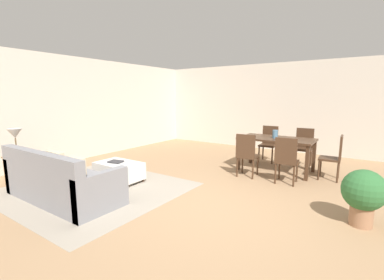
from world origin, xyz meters
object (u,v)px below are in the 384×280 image
dining_chair_near_right (286,158)px  ottoman_table (119,171)px  dining_chair_far_left (269,141)px  dining_table (276,142)px  dining_chair_near_left (247,153)px  side_table (18,162)px  table_lamp (15,135)px  book_on_ottoman (116,162)px  potted_plant (364,193)px  dining_chair_head_east (335,155)px  dining_chair_far_right (304,145)px  vase_centerpiece (275,134)px  couch (60,182)px

dining_chair_near_right → ottoman_table: bearing=-148.3°
dining_chair_far_left → ottoman_table: bearing=-119.4°
dining_table → dining_chair_near_left: size_ratio=1.74×
dining_chair_near_right → side_table: bearing=-145.3°
ottoman_table → table_lamp: 2.02m
book_on_ottoman → potted_plant: 4.16m
dining_chair_near_right → dining_table: bearing=118.6°
ottoman_table → dining_chair_head_east: bearing=35.7°
dining_chair_near_left → dining_chair_far_left: bearing=92.5°
potted_plant → table_lamp: bearing=-162.1°
dining_chair_far_right → book_on_ottoman: 4.40m
ottoman_table → dining_chair_head_east: (3.52, 2.53, 0.29)m
table_lamp → dining_chair_far_right: 6.22m
dining_chair_head_east → potted_plant: 2.04m
dining_table → dining_chair_head_east: bearing=-0.3°
table_lamp → dining_chair_far_left: bearing=53.9°
dining_chair_near_left → vase_centerpiece: bearing=66.2°
dining_chair_far_left → dining_chair_far_right: 0.87m
dining_chair_head_east → vase_centerpiece: vase_centerpiece is taller
couch → dining_chair_near_right: 4.06m
dining_chair_near_left → potted_plant: (2.10, -1.15, -0.07)m
dining_chair_far_left → vase_centerpiece: (0.41, -0.88, 0.33)m
couch → potted_plant: 4.48m
dining_chair_far_right → dining_chair_near_right: bearing=-89.4°
dining_chair_far_right → potted_plant: dining_chair_far_right is taller
book_on_ottoman → dining_chair_far_left: bearing=60.2°
dining_chair_near_left → dining_chair_far_left: 1.65m
side_table → dining_chair_far_left: bearing=53.9°
dining_table → book_on_ottoman: size_ratio=6.16×
couch → potted_plant: bearing=22.8°
dining_table → book_on_ottoman: bearing=-132.9°
side_table → potted_plant: size_ratio=0.75×
dining_chair_near_right → potted_plant: (1.29, -1.15, -0.07)m
couch → dining_chair_far_right: bearing=58.0°
dining_table → book_on_ottoman: dining_table is taller
dining_chair_head_east → potted_plant: (0.55, -1.96, -0.07)m
ottoman_table → dining_chair_far_left: bearing=60.6°
potted_plant → dining_chair_far_left: bearing=127.8°
dining_chair_far_right → dining_chair_head_east: size_ratio=1.00×
table_lamp → dining_chair_far_right: (4.20, 4.56, -0.46)m
table_lamp → dining_chair_far_left: size_ratio=0.57×
dining_table → potted_plant: dining_table is taller
dining_chair_near_right → dining_chair_far_right: (-0.02, 1.63, 0.00)m
book_on_ottoman → dining_chair_near_left: bearing=40.9°
dining_chair_near_left → dining_chair_head_east: size_ratio=1.00×
table_lamp → dining_chair_near_right: bearing=34.7°
vase_centerpiece → dining_chair_near_right: bearing=-58.8°
couch → dining_chair_head_east: dining_chair_head_east is taller
side_table → dining_chair_far_right: (4.20, 4.56, 0.07)m
couch → dining_chair_far_right: (2.82, 4.52, 0.23)m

